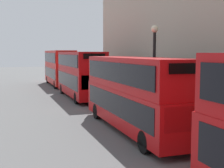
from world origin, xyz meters
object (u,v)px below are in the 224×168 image
(bus_third_in_queue, at_px, (80,73))
(bus_second_in_queue, at_px, (135,91))
(bus_trailing, at_px, (60,66))
(pedestrian, at_px, (194,121))

(bus_third_in_queue, bearing_deg, bus_second_in_queue, -90.00)
(bus_second_in_queue, xyz_separation_m, bus_trailing, (0.00, 25.20, 0.26))
(bus_second_in_queue, bearing_deg, pedestrian, -42.12)
(bus_second_in_queue, bearing_deg, bus_trailing, 90.00)
(bus_trailing, relative_size, pedestrian, 5.61)
(bus_third_in_queue, distance_m, bus_trailing, 11.84)
(bus_second_in_queue, height_order, bus_third_in_queue, bus_third_in_queue)
(pedestrian, bearing_deg, bus_trailing, 94.91)
(bus_trailing, bearing_deg, pedestrian, -85.09)
(bus_third_in_queue, height_order, pedestrian, bus_third_in_queue)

